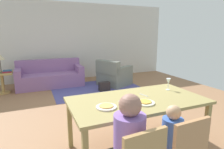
# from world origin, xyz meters

# --- Properties ---
(ground_plane) EXTENTS (7.13, 6.18, 0.02)m
(ground_plane) POSITION_xyz_m (0.00, 0.49, -0.01)
(ground_plane) COLOR #946948
(back_wall) EXTENTS (7.13, 0.10, 2.70)m
(back_wall) POSITION_xyz_m (0.00, 3.63, 1.35)
(back_wall) COLOR beige
(back_wall) RESTS_ON ground_plane
(dining_table) EXTENTS (1.84, 0.97, 0.76)m
(dining_table) POSITION_xyz_m (-0.22, -1.15, 0.69)
(dining_table) COLOR #9B8B50
(dining_table) RESTS_ON ground_plane
(plate_near_man) EXTENTS (0.25, 0.25, 0.02)m
(plate_near_man) POSITION_xyz_m (-0.73, -1.27, 0.77)
(plate_near_man) COLOR silver
(plate_near_man) RESTS_ON dining_table
(pizza_near_man) EXTENTS (0.17, 0.17, 0.01)m
(pizza_near_man) POSITION_xyz_m (-0.73, -1.27, 0.78)
(pizza_near_man) COLOR #E1A651
(pizza_near_man) RESTS_ON plate_near_man
(plate_near_child) EXTENTS (0.25, 0.25, 0.02)m
(plate_near_child) POSITION_xyz_m (-0.22, -1.33, 0.77)
(plate_near_child) COLOR silver
(plate_near_child) RESTS_ON dining_table
(pizza_near_child) EXTENTS (0.17, 0.17, 0.01)m
(pizza_near_child) POSITION_xyz_m (-0.22, -1.33, 0.78)
(pizza_near_child) COLOR gold
(pizza_near_child) RESTS_ON plate_near_child
(wine_glass) EXTENTS (0.07, 0.07, 0.19)m
(wine_glass) POSITION_xyz_m (0.44, -0.97, 0.89)
(wine_glass) COLOR silver
(wine_glass) RESTS_ON dining_table
(fork) EXTENTS (0.02, 0.15, 0.01)m
(fork) POSITION_xyz_m (-0.50, -1.20, 0.76)
(fork) COLOR silver
(fork) RESTS_ON dining_table
(knife) EXTENTS (0.05, 0.17, 0.01)m
(knife) POSITION_xyz_m (-0.06, -1.05, 0.76)
(knife) COLOR silver
(knife) RESTS_ON dining_table
(person_child) EXTENTS (0.22, 0.29, 0.92)m
(person_child) POSITION_xyz_m (-0.22, -1.82, 0.43)
(person_child) COLOR #3D4350
(person_child) RESTS_ON ground_plane
(area_rug) EXTENTS (2.60, 1.80, 0.01)m
(area_rug) POSITION_xyz_m (0.24, 1.99, 0.00)
(area_rug) COLOR #4C4B8D
(area_rug) RESTS_ON ground_plane
(couch) EXTENTS (1.98, 0.86, 0.82)m
(couch) POSITION_xyz_m (-1.02, 2.85, 0.30)
(couch) COLOR #885E92
(couch) RESTS_ON ground_plane
(armchair) EXTENTS (1.15, 1.14, 0.82)m
(armchair) POSITION_xyz_m (0.87, 2.17, 0.32)
(armchair) COLOR slate
(armchair) RESTS_ON ground_plane
(side_table) EXTENTS (0.56, 0.56, 0.58)m
(side_table) POSITION_xyz_m (-2.31, 2.59, 0.38)
(side_table) COLOR #AD8B4C
(side_table) RESTS_ON ground_plane
(book_lower) EXTENTS (0.22, 0.16, 0.03)m
(book_lower) POSITION_xyz_m (-2.16, 2.57, 0.59)
(book_lower) COLOR maroon
(book_lower) RESTS_ON side_table
(book_upper) EXTENTS (0.22, 0.16, 0.03)m
(book_upper) POSITION_xyz_m (-2.16, 2.64, 0.62)
(book_upper) COLOR #29557F
(book_upper) RESTS_ON book_lower
(handbag) EXTENTS (0.32, 0.16, 0.26)m
(handbag) POSITION_xyz_m (0.37, 1.69, 0.13)
(handbag) COLOR #2A2423
(handbag) RESTS_ON ground_plane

